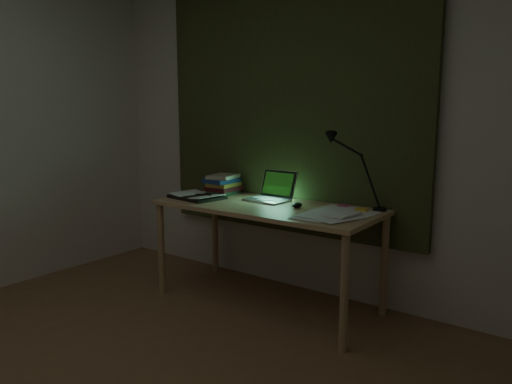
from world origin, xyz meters
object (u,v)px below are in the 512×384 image
(open_textbook, at_px, (197,196))
(desk_lamp, at_px, (381,174))
(loose_papers, at_px, (336,213))
(book_stack, at_px, (223,184))
(desk, at_px, (266,255))
(laptop, at_px, (267,186))

(open_textbook, height_order, desk_lamp, desk_lamp)
(open_textbook, xyz_separation_m, loose_papers, (1.11, 0.07, -0.01))
(open_textbook, height_order, book_stack, book_stack)
(desk, bearing_deg, book_stack, 161.81)
(book_stack, bearing_deg, desk_lamp, 4.29)
(laptop, relative_size, book_stack, 1.40)
(open_textbook, bearing_deg, loose_papers, 11.96)
(book_stack, bearing_deg, desk, -18.19)
(desk, distance_m, loose_papers, 0.65)
(laptop, distance_m, open_textbook, 0.54)
(laptop, bearing_deg, loose_papers, -8.63)
(loose_papers, xyz_separation_m, desk_lamp, (0.17, 0.29, 0.23))
(open_textbook, height_order, loose_papers, open_textbook)
(loose_papers, bearing_deg, book_stack, 169.53)
(open_textbook, distance_m, book_stack, 0.28)
(open_textbook, distance_m, desk_lamp, 1.34)
(laptop, distance_m, loose_papers, 0.65)
(desk_lamp, bearing_deg, loose_papers, -115.03)
(desk_lamp, bearing_deg, open_textbook, -159.57)
(laptop, xyz_separation_m, loose_papers, (0.62, -0.15, -0.10))
(open_textbook, distance_m, loose_papers, 1.11)
(desk, distance_m, open_textbook, 0.69)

